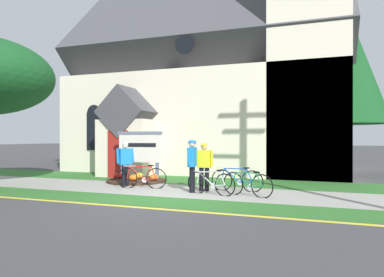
# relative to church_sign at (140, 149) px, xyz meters

# --- Properties ---
(ground) EXTENTS (140.00, 140.00, 0.00)m
(ground) POSITION_rel_church_sign_xyz_m (2.48, 0.56, -1.33)
(ground) COLOR #3D3D3F
(sidewalk_slab) EXTENTS (32.00, 2.68, 0.01)m
(sidewalk_slab) POSITION_rel_church_sign_xyz_m (1.11, -1.81, -1.33)
(sidewalk_slab) COLOR #99968E
(sidewalk_slab) RESTS_ON ground
(grass_verge) EXTENTS (32.00, 1.49, 0.01)m
(grass_verge) POSITION_rel_church_sign_xyz_m (1.11, -3.89, -1.33)
(grass_verge) COLOR #2D6628
(grass_verge) RESTS_ON ground
(church_lawn) EXTENTS (24.00, 2.75, 0.01)m
(church_lawn) POSITION_rel_church_sign_xyz_m (1.11, 0.90, -1.33)
(church_lawn) COLOR #2D6628
(church_lawn) RESTS_ON ground
(curb_paint_stripe) EXTENTS (28.00, 0.16, 0.01)m
(curb_paint_stripe) POSITION_rel_church_sign_xyz_m (1.11, -4.79, -1.33)
(curb_paint_stripe) COLOR yellow
(curb_paint_stripe) RESTS_ON ground
(church_building) EXTENTS (14.62, 10.95, 13.70)m
(church_building) POSITION_rel_church_sign_xyz_m (1.67, 6.49, 3.41)
(church_building) COLOR beige
(church_building) RESTS_ON ground
(church_sign) EXTENTS (1.98, 0.17, 2.03)m
(church_sign) POSITION_rel_church_sign_xyz_m (0.00, 0.00, 0.00)
(church_sign) COLOR slate
(church_sign) RESTS_ON ground
(flower_bed) EXTENTS (2.35, 2.35, 0.34)m
(flower_bed) POSITION_rel_church_sign_xyz_m (-0.00, -0.30, -1.25)
(flower_bed) COLOR #382319
(flower_bed) RESTS_ON ground
(bicycle_silver) EXTENTS (1.64, 0.59, 0.80)m
(bicycle_silver) POSITION_rel_church_sign_xyz_m (4.84, -2.19, -0.96)
(bicycle_silver) COLOR black
(bicycle_silver) RESTS_ON ground
(bicycle_yellow) EXTENTS (1.74, 0.44, 0.85)m
(bicycle_yellow) POSITION_rel_church_sign_xyz_m (1.05, -1.80, -0.95)
(bicycle_yellow) COLOR black
(bicycle_yellow) RESTS_ON ground
(bicycle_blue) EXTENTS (1.77, 0.12, 0.83)m
(bicycle_blue) POSITION_rel_church_sign_xyz_m (4.33, -1.31, -0.95)
(bicycle_blue) COLOR black
(bicycle_blue) RESTS_ON ground
(bicycle_orange) EXTENTS (1.67, 0.45, 0.82)m
(bicycle_orange) POSITION_rel_church_sign_xyz_m (3.71, -2.29, -0.96)
(bicycle_orange) COLOR black
(bicycle_orange) RESTS_ON ground
(cyclist_in_blue_jersey) EXTENTS (0.29, 0.76, 1.71)m
(cyclist_in_blue_jersey) POSITION_rel_church_sign_xyz_m (3.02, -2.08, -0.32)
(cyclist_in_blue_jersey) COLOR black
(cyclist_in_blue_jersey) RESTS_ON ground
(cyclist_in_green_jersey) EXTENTS (0.64, 0.26, 1.60)m
(cyclist_in_green_jersey) POSITION_rel_church_sign_xyz_m (3.30, -1.68, -0.40)
(cyclist_in_green_jersey) COLOR black
(cyclist_in_green_jersey) RESTS_ON ground
(cyclist_in_orange_jersey) EXTENTS (0.45, 0.57, 1.62)m
(cyclist_in_orange_jersey) POSITION_rel_church_sign_xyz_m (0.26, -1.59, -0.39)
(cyclist_in_orange_jersey) COLOR black
(cyclist_in_orange_jersey) RESTS_ON ground
(roadside_conifer) EXTENTS (3.46, 3.46, 7.37)m
(roadside_conifer) POSITION_rel_church_sign_xyz_m (8.23, 4.60, 3.54)
(roadside_conifer) COLOR #3D2D1E
(roadside_conifer) RESTS_ON ground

